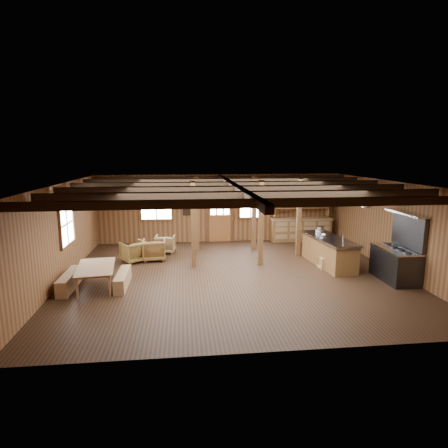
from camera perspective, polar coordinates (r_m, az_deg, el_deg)
The scene contains 22 objects.
room at distance 11.13m, azimuth 1.65°, elevation -0.95°, with size 10.04×9.04×2.84m.
ceiling_joists at distance 11.12m, azimuth 1.56°, elevation 5.71°, with size 9.80×8.82×0.18m.
timber_posts at distance 13.23m, azimuth 2.63°, elevation 0.94°, with size 3.95×2.35×2.80m.
back_door at distance 15.57m, azimuth -0.63°, elevation 0.51°, with size 1.02×0.08×2.15m.
window_back_left at distance 15.43m, azimuth -10.31°, elevation 2.95°, with size 1.32×0.06×1.32m.
window_back_right at distance 15.65m, azimuth 4.11°, elevation 3.20°, with size 1.02×0.06×1.32m.
window_left at distance 11.99m, azimuth -22.91°, elevation 0.01°, with size 0.14×1.24×1.32m.
notice_boards at distance 15.38m, azimuth -6.21°, elevation 3.18°, with size 1.08×0.03×0.90m.
back_counter at distance 16.08m, azimuth 11.60°, elevation -0.40°, with size 2.55×0.60×2.45m.
pendant_lamps at distance 11.90m, azimuth -9.83°, elevation 3.82°, with size 1.86×2.36×0.66m.
pot_rack at distance 12.16m, azimuth 18.11°, elevation 3.62°, with size 0.43×3.00×0.46m.
kitchen_island at distance 12.82m, azimuth 15.67°, elevation -4.00°, with size 1.13×2.58×1.20m.
step_stool at distance 12.44m, azimuth 15.34°, elevation -5.84°, with size 0.42×0.30×0.37m, color olive.
commercial_range at distance 12.01m, azimuth 24.93°, elevation -4.81°, with size 0.83×1.62×2.00m.
dining_table at distance 10.97m, azimuth -18.71°, elevation -7.65°, with size 1.73×0.97×0.61m, color olive.
bench_wall at distance 11.18m, azimuth -22.48°, elevation -8.03°, with size 0.30×1.58×0.44m, color olive.
bench_aisle at distance 10.87m, azimuth -15.17°, elevation -8.16°, with size 0.28×1.49×0.41m, color olive.
armchair_a at distance 13.14m, azimuth -13.57°, elevation -4.12°, with size 0.75×0.77×0.70m, color brown.
armchair_b at distance 13.19m, azimuth -10.59°, elevation -3.90°, with size 0.77×0.79×0.72m, color brown.
armchair_c at distance 14.09m, azimuth -8.95°, elevation -3.03°, with size 0.70×0.72×0.65m, color brown.
counter_pot at distance 13.63m, azimuth 14.43°, elevation -0.71°, with size 0.29×0.29×0.17m, color silver.
bowl at distance 12.86m, azimuth 14.75°, elevation -1.66°, with size 0.25×0.25×0.06m, color silver.
Camera 1 is at (-1.52, -10.79, 3.68)m, focal length 30.00 mm.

